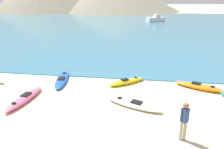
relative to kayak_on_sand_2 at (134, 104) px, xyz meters
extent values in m
cube|color=teal|center=(-2.18, 38.95, -0.12)|extent=(160.00, 70.00, 0.06)
ellipsoid|color=white|center=(0.00, 0.00, 0.00)|extent=(3.12, 1.89, 0.29)
cube|color=black|center=(0.14, -0.06, 0.16)|extent=(0.67, 0.59, 0.05)
cylinder|color=black|center=(-0.78, 0.33, 0.15)|extent=(0.26, 0.26, 0.02)
ellipsoid|color=blue|center=(-5.03, 3.00, -0.02)|extent=(1.43, 3.57, 0.25)
cube|color=black|center=(-5.00, 2.83, 0.13)|extent=(0.53, 0.70, 0.05)
cylinder|color=black|center=(-5.22, 3.94, 0.12)|extent=(0.26, 0.26, 0.02)
ellipsoid|color=orange|center=(3.86, 2.97, 0.02)|extent=(2.93, 1.88, 0.33)
cube|color=black|center=(3.73, 3.03, 0.21)|extent=(0.64, 0.58, 0.05)
cylinder|color=black|center=(4.58, 2.63, 0.19)|extent=(0.25, 0.25, 0.02)
ellipsoid|color=#E5668C|center=(-5.98, -0.20, 0.01)|extent=(0.93, 3.32, 0.31)
cube|color=black|center=(-5.97, -0.04, 0.19)|extent=(0.41, 0.62, 0.05)
cylinder|color=black|center=(-6.06, -1.10, 0.17)|extent=(0.23, 0.23, 0.02)
ellipsoid|color=yellow|center=(-0.66, 3.13, 0.01)|extent=(2.45, 2.12, 0.32)
cube|color=black|center=(-0.76, 3.04, 0.20)|extent=(0.57, 0.55, 0.05)
cylinder|color=black|center=(-0.08, 3.59, 0.18)|extent=(0.20, 0.20, 0.02)
cylinder|color=gray|center=(1.98, -2.54, 0.27)|extent=(0.12, 0.12, 0.83)
cylinder|color=gray|center=(2.13, -2.54, 0.27)|extent=(0.12, 0.12, 0.83)
cube|color=navy|center=(2.06, -2.54, 0.97)|extent=(0.29, 0.29, 0.58)
cylinder|color=navy|center=(1.93, -2.54, 0.99)|extent=(0.09, 0.09, 0.56)
cylinder|color=navy|center=(2.18, -2.54, 0.99)|extent=(0.09, 0.09, 0.56)
sphere|color=brown|center=(2.06, -2.54, 1.38)|extent=(0.22, 0.22, 0.22)
cube|color=white|center=(2.80, 43.47, 0.39)|extent=(4.43, 3.45, 0.96)
cube|color=silver|center=(3.16, 43.64, 1.21)|extent=(1.58, 1.55, 0.67)
camera|label=1|loc=(0.35, -10.25, 5.24)|focal=35.00mm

